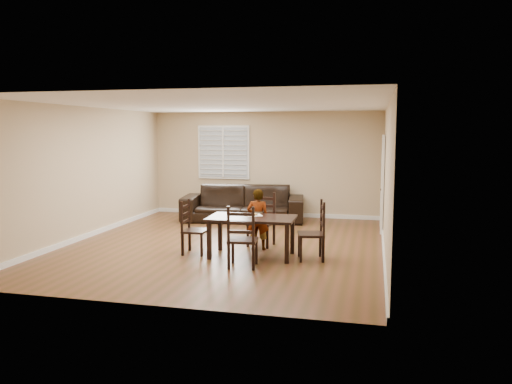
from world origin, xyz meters
TOP-DOWN VIEW (x-y plane):
  - ground at (0.00, 0.00)m, footprint 7.00×7.00m
  - room at (0.04, 0.18)m, footprint 6.04×7.04m
  - dining_table at (0.71, -0.77)m, footprint 1.54×0.90m
  - chair_near at (0.71, 0.20)m, footprint 0.52×0.49m
  - chair_far at (0.75, -1.58)m, footprint 0.50×0.47m
  - chair_left at (-0.44, -0.81)m, footprint 0.42×0.45m
  - chair_right at (1.87, -0.71)m, footprint 0.52×0.54m
  - child at (0.70, -0.22)m, footprint 0.43×0.29m
  - napkin at (0.71, -0.60)m, footprint 0.37×0.37m
  - donut at (0.73, -0.60)m, footprint 0.10×0.10m
  - sofa at (-0.35, 2.63)m, footprint 3.10×1.56m

SIDE VIEW (x-z plane):
  - ground at x=0.00m, z-range 0.00..0.00m
  - sofa at x=-0.35m, z-range 0.00..0.87m
  - chair_left at x=-0.44m, z-range -0.04..0.93m
  - chair_near at x=0.71m, z-range -0.05..0.97m
  - chair_far at x=0.75m, z-range -0.05..0.97m
  - chair_right at x=1.87m, z-range -0.05..0.98m
  - child at x=0.70m, z-range 0.00..1.14m
  - dining_table at x=0.71m, z-range 0.26..0.97m
  - napkin at x=0.71m, z-range 0.71..0.71m
  - donut at x=0.73m, z-range 0.71..0.75m
  - room at x=0.04m, z-range 0.45..3.17m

